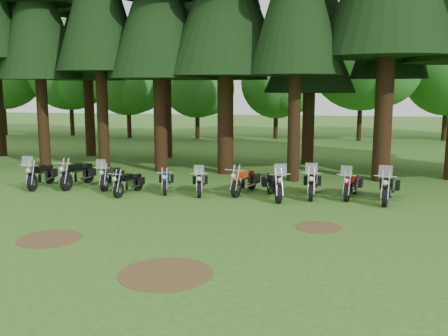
{
  "coord_description": "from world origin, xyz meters",
  "views": [
    {
      "loc": [
        4.2,
        -14.52,
        4.27
      ],
      "look_at": [
        0.78,
        5.0,
        1.0
      ],
      "focal_mm": 40.0,
      "sensor_mm": 36.0,
      "label": 1
    }
  ],
  "objects_px": {
    "motorcycle_1": "(78,175)",
    "motorcycle_6": "(245,181)",
    "motorcycle_3": "(129,184)",
    "motorcycle_9": "(351,186)",
    "motorcycle_2": "(111,177)",
    "motorcycle_8": "(312,184)",
    "motorcycle_10": "(388,188)",
    "motorcycle_7": "(274,185)",
    "motorcycle_0": "(41,176)",
    "motorcycle_4": "(166,182)",
    "motorcycle_5": "(200,183)"
  },
  "relations": [
    {
      "from": "motorcycle_2",
      "to": "motorcycle_7",
      "type": "distance_m",
      "value": 6.99
    },
    {
      "from": "motorcycle_4",
      "to": "motorcycle_10",
      "type": "distance_m",
      "value": 8.66
    },
    {
      "from": "motorcycle_3",
      "to": "motorcycle_7",
      "type": "distance_m",
      "value": 5.77
    },
    {
      "from": "motorcycle_3",
      "to": "motorcycle_0",
      "type": "bearing_deg",
      "value": -176.69
    },
    {
      "from": "motorcycle_7",
      "to": "motorcycle_10",
      "type": "relative_size",
      "value": 0.98
    },
    {
      "from": "motorcycle_1",
      "to": "motorcycle_6",
      "type": "relative_size",
      "value": 1.08
    },
    {
      "from": "motorcycle_3",
      "to": "motorcycle_7",
      "type": "height_order",
      "value": "motorcycle_7"
    },
    {
      "from": "motorcycle_1",
      "to": "motorcycle_6",
      "type": "bearing_deg",
      "value": 4.75
    },
    {
      "from": "motorcycle_0",
      "to": "motorcycle_8",
      "type": "xyz_separation_m",
      "value": [
        11.35,
        0.17,
        -0.0
      ]
    },
    {
      "from": "motorcycle_1",
      "to": "motorcycle_10",
      "type": "height_order",
      "value": "motorcycle_10"
    },
    {
      "from": "motorcycle_2",
      "to": "motorcycle_6",
      "type": "xyz_separation_m",
      "value": [
        5.71,
        -0.1,
        0.03
      ]
    },
    {
      "from": "motorcycle_4",
      "to": "motorcycle_9",
      "type": "bearing_deg",
      "value": -12.08
    },
    {
      "from": "motorcycle_0",
      "to": "motorcycle_2",
      "type": "xyz_separation_m",
      "value": [
        2.98,
        0.39,
        -0.04
      ]
    },
    {
      "from": "motorcycle_3",
      "to": "motorcycle_9",
      "type": "bearing_deg",
      "value": 18.22
    },
    {
      "from": "motorcycle_9",
      "to": "motorcycle_5",
      "type": "bearing_deg",
      "value": -161.95
    },
    {
      "from": "motorcycle_1",
      "to": "motorcycle_4",
      "type": "xyz_separation_m",
      "value": [
        3.99,
        -0.32,
        -0.1
      ]
    },
    {
      "from": "motorcycle_4",
      "to": "motorcycle_8",
      "type": "bearing_deg",
      "value": -12.45
    },
    {
      "from": "motorcycle_1",
      "to": "motorcycle_2",
      "type": "bearing_deg",
      "value": 5.48
    },
    {
      "from": "motorcycle_0",
      "to": "motorcycle_3",
      "type": "relative_size",
      "value": 1.2
    },
    {
      "from": "motorcycle_6",
      "to": "motorcycle_8",
      "type": "relative_size",
      "value": 0.96
    },
    {
      "from": "motorcycle_9",
      "to": "motorcycle_2",
      "type": "bearing_deg",
      "value": -166.18
    },
    {
      "from": "motorcycle_6",
      "to": "motorcycle_10",
      "type": "height_order",
      "value": "motorcycle_10"
    },
    {
      "from": "motorcycle_1",
      "to": "motorcycle_7",
      "type": "height_order",
      "value": "motorcycle_7"
    },
    {
      "from": "motorcycle_2",
      "to": "motorcycle_3",
      "type": "relative_size",
      "value": 1.08
    },
    {
      "from": "motorcycle_0",
      "to": "motorcycle_10",
      "type": "height_order",
      "value": "motorcycle_10"
    },
    {
      "from": "motorcycle_2",
      "to": "motorcycle_1",
      "type": "bearing_deg",
      "value": 178.81
    },
    {
      "from": "motorcycle_0",
      "to": "motorcycle_1",
      "type": "relative_size",
      "value": 0.97
    },
    {
      "from": "motorcycle_8",
      "to": "motorcycle_7",
      "type": "bearing_deg",
      "value": -156.19
    },
    {
      "from": "motorcycle_0",
      "to": "motorcycle_8",
      "type": "height_order",
      "value": "motorcycle_0"
    },
    {
      "from": "motorcycle_3",
      "to": "motorcycle_1",
      "type": "bearing_deg",
      "value": 170.9
    },
    {
      "from": "motorcycle_10",
      "to": "motorcycle_0",
      "type": "bearing_deg",
      "value": -167.29
    },
    {
      "from": "motorcycle_9",
      "to": "motorcycle_10",
      "type": "height_order",
      "value": "motorcycle_10"
    },
    {
      "from": "motorcycle_3",
      "to": "motorcycle_10",
      "type": "xyz_separation_m",
      "value": [
        9.97,
        0.37,
        0.1
      ]
    },
    {
      "from": "motorcycle_7",
      "to": "motorcycle_3",
      "type": "bearing_deg",
      "value": 167.29
    },
    {
      "from": "motorcycle_7",
      "to": "motorcycle_9",
      "type": "xyz_separation_m",
      "value": [
        2.91,
        0.64,
        -0.04
      ]
    },
    {
      "from": "motorcycle_0",
      "to": "motorcycle_10",
      "type": "bearing_deg",
      "value": -5.54
    },
    {
      "from": "motorcycle_9",
      "to": "motorcycle_3",
      "type": "bearing_deg",
      "value": -159.41
    },
    {
      "from": "motorcycle_2",
      "to": "motorcycle_4",
      "type": "height_order",
      "value": "motorcycle_2"
    },
    {
      "from": "motorcycle_7",
      "to": "motorcycle_8",
      "type": "distance_m",
      "value": 1.54
    },
    {
      "from": "motorcycle_7",
      "to": "motorcycle_8",
      "type": "bearing_deg",
      "value": 6.64
    },
    {
      "from": "motorcycle_1",
      "to": "motorcycle_2",
      "type": "height_order",
      "value": "motorcycle_2"
    },
    {
      "from": "motorcycle_0",
      "to": "motorcycle_4",
      "type": "xyz_separation_m",
      "value": [
        5.48,
        0.07,
        -0.09
      ]
    },
    {
      "from": "motorcycle_4",
      "to": "motorcycle_1",
      "type": "bearing_deg",
      "value": 162.0
    },
    {
      "from": "motorcycle_3",
      "to": "motorcycle_5",
      "type": "bearing_deg",
      "value": 23.54
    },
    {
      "from": "motorcycle_3",
      "to": "motorcycle_10",
      "type": "bearing_deg",
      "value": 14.44
    },
    {
      "from": "motorcycle_8",
      "to": "motorcycle_9",
      "type": "relative_size",
      "value": 1.07
    },
    {
      "from": "motorcycle_1",
      "to": "motorcycle_8",
      "type": "bearing_deg",
      "value": 4.29
    },
    {
      "from": "motorcycle_0",
      "to": "motorcycle_5",
      "type": "relative_size",
      "value": 1.14
    },
    {
      "from": "motorcycle_6",
      "to": "motorcycle_0",
      "type": "bearing_deg",
      "value": -162.75
    },
    {
      "from": "motorcycle_5",
      "to": "motorcycle_10",
      "type": "height_order",
      "value": "motorcycle_10"
    }
  ]
}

